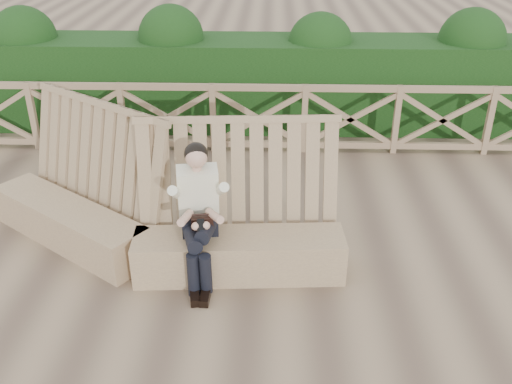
{
  "coord_description": "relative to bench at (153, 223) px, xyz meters",
  "views": [
    {
      "loc": [
        0.22,
        -4.9,
        3.73
      ],
      "look_at": [
        0.06,
        0.4,
        0.9
      ],
      "focal_mm": 40.0,
      "sensor_mm": 36.0,
      "label": 1
    }
  ],
  "objects": [
    {
      "name": "ground",
      "position": [
        1.11,
        -0.55,
        -0.41
      ],
      "size": [
        60.0,
        60.0,
        0.0
      ],
      "primitive_type": "plane",
      "color": "brown",
      "rests_on": "ground"
    },
    {
      "name": "bench",
      "position": [
        0.0,
        0.0,
        0.0
      ],
      "size": [
        4.23,
        1.96,
        1.61
      ],
      "rotation": [
        0.0,
        0.0,
        -0.24
      ],
      "color": "#84664B",
      "rests_on": "ground"
    },
    {
      "name": "woman",
      "position": [
        0.58,
        -0.37,
        0.4
      ],
      "size": [
        0.47,
        0.93,
        1.5
      ],
      "rotation": [
        0.0,
        0.0,
        0.17
      ],
      "color": "black",
      "rests_on": "ground"
    },
    {
      "name": "guardrail",
      "position": [
        1.11,
        2.95,
        0.15
      ],
      "size": [
        10.1,
        0.09,
        1.1
      ],
      "color": "#86684E",
      "rests_on": "ground"
    },
    {
      "name": "hedge",
      "position": [
        1.11,
        4.15,
        0.34
      ],
      "size": [
        12.0,
        1.2,
        1.5
      ],
      "primitive_type": "cube",
      "color": "black",
      "rests_on": "ground"
    }
  ]
}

